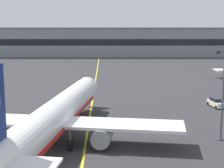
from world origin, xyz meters
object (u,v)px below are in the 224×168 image
Objects in this scene: apron_lamp_post at (222,93)px; service_car_third at (215,103)px; airliner_foreground at (52,118)px; safety_cone_by_nose_gear at (74,109)px.

service_car_third is (4.85, 17.97, -5.35)m from apron_lamp_post.
airliner_foreground is 21.52m from apron_lamp_post.
airliner_foreground reaches higher than service_car_third.
apron_lamp_post is 26.37m from safety_cone_by_nose_gear.
service_car_third is at bearing 74.89° from apron_lamp_post.
safety_cone_by_nose_gear is (0.87, 17.25, -3.11)m from airliner_foreground.
apron_lamp_post reaches higher than service_car_third.
apron_lamp_post is 19.37m from service_car_third.
apron_lamp_post is 2.61× the size of service_car_third.
airliner_foreground is 75.37× the size of safety_cone_by_nose_gear.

